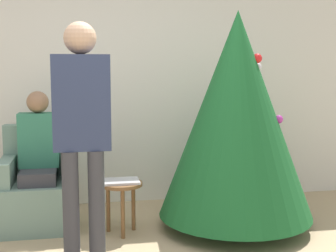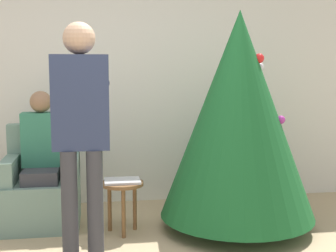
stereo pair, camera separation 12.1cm
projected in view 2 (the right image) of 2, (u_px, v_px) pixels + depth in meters
wall_back at (115, 78)px, 5.00m from camera, size 8.00×0.06×2.70m
christmas_tree at (238, 115)px, 4.17m from camera, size 1.39×1.39×1.96m
armchair at (43, 189)px, 4.36m from camera, size 0.67×0.65×0.93m
person_seated at (41, 153)px, 4.29m from camera, size 0.36×0.46×1.25m
person_standing at (81, 120)px, 3.40m from camera, size 0.43×0.57×1.79m
side_stool at (122, 191)px, 4.12m from camera, size 0.37×0.37×0.46m
laptop at (122, 181)px, 4.11m from camera, size 0.31×0.25×0.02m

